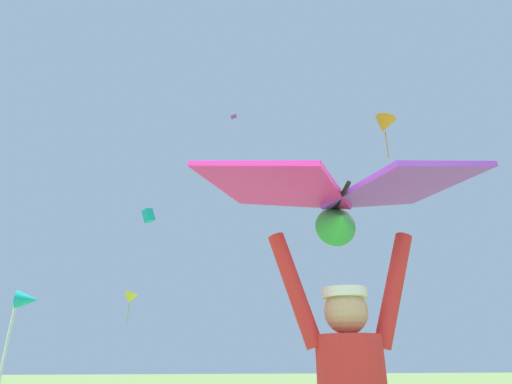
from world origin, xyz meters
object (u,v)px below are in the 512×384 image
at_px(distant_kite_yellow_low_right, 130,298).
at_px(distant_kite_purple_mid_left, 234,116).
at_px(held_stunt_kite, 339,196).
at_px(marker_flag, 23,313).
at_px(distant_kite_orange_high_right, 384,125).
at_px(distant_kite_teal_overhead_distant, 148,216).

bearing_deg(distant_kite_yellow_low_right, distant_kite_purple_mid_left, -0.58).
distance_m(held_stunt_kite, marker_flag, 5.14).
bearing_deg(distant_kite_orange_high_right, distant_kite_yellow_low_right, 139.98).
height_order(distant_kite_purple_mid_left, marker_flag, distant_kite_purple_mid_left).
height_order(distant_kite_purple_mid_left, distant_kite_yellow_low_right, distant_kite_purple_mid_left).
height_order(distant_kite_yellow_low_right, marker_flag, distant_kite_yellow_low_right).
bearing_deg(distant_kite_purple_mid_left, held_stunt_kite, -96.83).
bearing_deg(distant_kite_teal_overhead_distant, distant_kite_yellow_low_right, 139.63).
xyz_separation_m(distant_kite_purple_mid_left, distant_kite_teal_overhead_distant, (-6.14, -0.52, -9.63)).
xyz_separation_m(distant_kite_orange_high_right, marker_flag, (-13.19, -11.97, -11.95)).
bearing_deg(distant_kite_orange_high_right, distant_kite_purple_mid_left, 121.27).
bearing_deg(distant_kite_orange_high_right, marker_flag, -137.77).
bearing_deg(distant_kite_orange_high_right, held_stunt_kite, -122.53).
height_order(distant_kite_yellow_low_right, distant_kite_teal_overhead_distant, distant_kite_teal_overhead_distant).
relative_size(held_stunt_kite, distant_kite_orange_high_right, 0.60).
height_order(distant_kite_purple_mid_left, distant_kite_teal_overhead_distant, distant_kite_purple_mid_left).
bearing_deg(marker_flag, distant_kite_orange_high_right, 42.23).
xyz_separation_m(held_stunt_kite, marker_flag, (-2.82, 4.28, -0.24)).
xyz_separation_m(distant_kite_yellow_low_right, marker_flag, (0.68, -23.62, -3.52)).
bearing_deg(distant_kite_teal_overhead_distant, held_stunt_kite, -84.13).
bearing_deg(held_stunt_kite, distant_kite_teal_overhead_distant, 95.87).
height_order(distant_kite_teal_overhead_distant, marker_flag, distant_kite_teal_overhead_distant).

